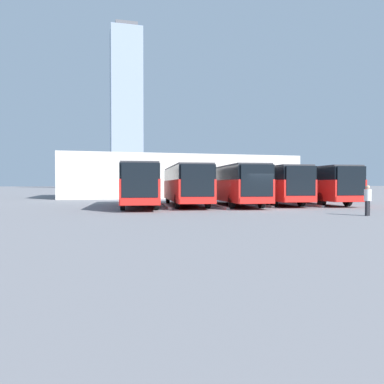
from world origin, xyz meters
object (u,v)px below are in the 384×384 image
(bus_0, at_px, (312,184))
(pedestrian, at_px, (368,199))
(bus_4, at_px, (139,184))
(bus_3, at_px, (185,184))
(bus_1, at_px, (271,184))
(bus_2, at_px, (233,184))

(bus_0, xyz_separation_m, pedestrian, (4.31, 12.20, -0.89))
(bus_0, bearing_deg, pedestrian, 76.65)
(bus_4, bearing_deg, pedestrian, 140.88)
(bus_3, xyz_separation_m, bus_4, (3.95, 0.75, 0.00))
(bus_3, bearing_deg, bus_1, -171.81)
(bus_3, bearing_deg, bus_4, 16.89)
(bus_3, distance_m, bus_4, 4.03)
(bus_2, relative_size, pedestrian, 7.29)
(bus_1, distance_m, pedestrian, 12.68)
(bus_1, relative_size, pedestrian, 7.29)
(bus_0, height_order, pedestrian, bus_0)
(bus_2, relative_size, bus_4, 1.00)
(bus_2, distance_m, pedestrian, 12.17)
(bus_1, bearing_deg, bus_3, 8.19)
(bus_0, relative_size, bus_3, 1.00)
(bus_1, bearing_deg, bus_0, 179.77)
(bus_2, bearing_deg, bus_0, -169.52)
(bus_0, relative_size, bus_2, 1.00)
(pedestrian, bearing_deg, bus_4, 106.11)
(bus_1, height_order, bus_3, same)
(bus_1, bearing_deg, bus_4, 11.12)
(pedestrian, bearing_deg, bus_3, 92.78)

